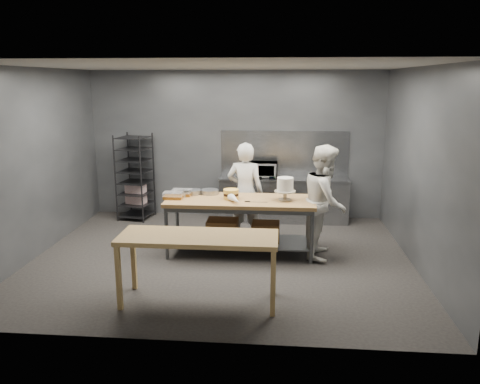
% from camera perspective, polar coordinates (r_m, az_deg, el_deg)
% --- Properties ---
extents(ground, '(6.00, 6.00, 0.00)m').
position_cam_1_polar(ground, '(7.63, -2.27, -8.02)').
color(ground, black).
rests_on(ground, ground).
extents(back_wall, '(6.00, 0.04, 3.00)m').
position_cam_1_polar(back_wall, '(9.68, -0.50, 5.76)').
color(back_wall, '#4C4F54').
rests_on(back_wall, ground).
extents(work_table, '(2.40, 0.90, 0.92)m').
position_cam_1_polar(work_table, '(7.67, 0.06, -3.37)').
color(work_table, brown).
rests_on(work_table, ground).
extents(near_counter, '(2.00, 0.70, 0.90)m').
position_cam_1_polar(near_counter, '(5.94, -5.10, -6.07)').
color(near_counter, olive).
rests_on(near_counter, ground).
extents(back_counter, '(2.60, 0.60, 0.90)m').
position_cam_1_polar(back_counter, '(9.52, 5.33, -0.85)').
color(back_counter, slate).
rests_on(back_counter, ground).
extents(splashback_panel, '(2.60, 0.02, 0.90)m').
position_cam_1_polar(splashback_panel, '(9.64, 5.44, 4.77)').
color(splashback_panel, slate).
rests_on(splashback_panel, back_counter).
extents(speed_rack, '(0.69, 0.73, 1.75)m').
position_cam_1_polar(speed_rack, '(9.80, -12.67, 1.72)').
color(speed_rack, black).
rests_on(speed_rack, ground).
extents(chef_behind, '(0.69, 0.50, 1.76)m').
position_cam_1_polar(chef_behind, '(8.23, 0.63, -0.01)').
color(chef_behind, silver).
rests_on(chef_behind, ground).
extents(chef_right, '(0.84, 0.99, 1.82)m').
position_cam_1_polar(chef_right, '(7.59, 10.33, -1.14)').
color(chef_right, silver).
rests_on(chef_right, ground).
extents(microwave, '(0.54, 0.37, 0.30)m').
position_cam_1_polar(microwave, '(9.40, 2.91, 2.74)').
color(microwave, black).
rests_on(microwave, back_counter).
extents(frosted_cake_stand, '(0.34, 0.34, 0.37)m').
position_cam_1_polar(frosted_cake_stand, '(7.48, 5.53, 0.74)').
color(frosted_cake_stand, tan).
rests_on(frosted_cake_stand, work_table).
extents(layer_cake, '(0.25, 0.25, 0.16)m').
position_cam_1_polar(layer_cake, '(7.57, -1.10, -0.26)').
color(layer_cake, '#F3C04D').
rests_on(layer_cake, work_table).
extents(cake_pans, '(0.75, 0.44, 0.07)m').
position_cam_1_polar(cake_pans, '(7.89, -5.77, -0.07)').
color(cake_pans, gray).
rests_on(cake_pans, work_table).
extents(piping_bag, '(0.27, 0.40, 0.12)m').
position_cam_1_polar(piping_bag, '(7.30, -0.62, -0.94)').
color(piping_bag, silver).
rests_on(piping_bag, work_table).
extents(offset_spatula, '(0.36, 0.02, 0.02)m').
position_cam_1_polar(offset_spatula, '(7.39, 1.59, -1.20)').
color(offset_spatula, slate).
rests_on(offset_spatula, work_table).
extents(pastry_clamshells, '(0.41, 0.42, 0.11)m').
position_cam_1_polar(pastry_clamshells, '(7.75, -7.64, -0.23)').
color(pastry_clamshells, '#A86521').
rests_on(pastry_clamshells, work_table).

